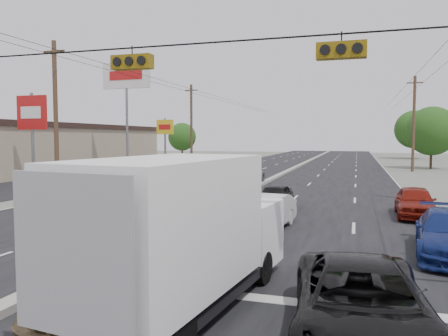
% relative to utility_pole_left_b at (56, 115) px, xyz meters
% --- Properties ---
extents(ground, '(200.00, 200.00, 0.00)m').
position_rel_utility_pole_left_b_xyz_m(ground, '(12.50, -15.00, -5.11)').
color(ground, '#606356').
rests_on(ground, ground).
extents(road_surface, '(20.00, 160.00, 0.02)m').
position_rel_utility_pole_left_b_xyz_m(road_surface, '(12.50, 15.00, -5.11)').
color(road_surface, black).
rests_on(road_surface, ground).
extents(center_median, '(0.50, 160.00, 0.20)m').
position_rel_utility_pole_left_b_xyz_m(center_median, '(12.50, 15.00, -5.01)').
color(center_median, gray).
rests_on(center_median, ground).
extents(strip_mall, '(12.00, 42.00, 4.60)m').
position_rel_utility_pole_left_b_xyz_m(strip_mall, '(-13.50, 10.00, -2.81)').
color(strip_mall, tan).
rests_on(strip_mall, ground).
extents(parking_lot, '(10.00, 42.00, 0.02)m').
position_rel_utility_pole_left_b_xyz_m(parking_lot, '(-4.50, 10.00, -5.11)').
color(parking_lot, black).
rests_on(parking_lot, ground).
extents(utility_pole_left_b, '(1.60, 0.30, 10.00)m').
position_rel_utility_pole_left_b_xyz_m(utility_pole_left_b, '(0.00, 0.00, 0.00)').
color(utility_pole_left_b, '#422D1E').
rests_on(utility_pole_left_b, ground).
extents(utility_pole_left_c, '(1.60, 0.30, 10.00)m').
position_rel_utility_pole_left_b_xyz_m(utility_pole_left_c, '(0.00, 25.00, 0.00)').
color(utility_pole_left_c, '#422D1E').
rests_on(utility_pole_left_c, ground).
extents(utility_pole_right_c, '(1.60, 0.30, 10.00)m').
position_rel_utility_pole_left_b_xyz_m(utility_pole_right_c, '(25.00, 25.00, 0.00)').
color(utility_pole_right_c, '#422D1E').
rests_on(utility_pole_right_c, ground).
extents(traffic_signals, '(25.00, 0.30, 0.54)m').
position_rel_utility_pole_left_b_xyz_m(traffic_signals, '(13.90, -15.00, 0.39)').
color(traffic_signals, black).
rests_on(traffic_signals, ground).
extents(pole_sign_mid, '(2.60, 0.25, 7.00)m').
position_rel_utility_pole_left_b_xyz_m(pole_sign_mid, '(-4.50, 3.00, 0.01)').
color(pole_sign_mid, slate).
rests_on(pole_sign_mid, ground).
extents(pole_sign_billboard, '(5.00, 0.25, 11.00)m').
position_rel_utility_pole_left_b_xyz_m(pole_sign_billboard, '(-2.00, 13.00, 3.76)').
color(pole_sign_billboard, slate).
rests_on(pole_sign_billboard, ground).
extents(pole_sign_far, '(2.20, 0.25, 6.00)m').
position_rel_utility_pole_left_b_xyz_m(pole_sign_far, '(-3.50, 25.00, -0.70)').
color(pole_sign_far, slate).
rests_on(pole_sign_far, ground).
extents(tree_left_far, '(4.80, 4.80, 6.12)m').
position_rel_utility_pole_left_b_xyz_m(tree_left_far, '(-9.50, 45.00, -1.39)').
color(tree_left_far, '#382619').
rests_on(tree_left_far, ground).
extents(tree_right_mid, '(5.60, 5.60, 7.14)m').
position_rel_utility_pole_left_b_xyz_m(tree_right_mid, '(27.50, 30.00, -0.77)').
color(tree_right_mid, '#382619').
rests_on(tree_right_mid, ground).
extents(tree_right_far, '(6.40, 6.40, 8.16)m').
position_rel_utility_pole_left_b_xyz_m(tree_right_far, '(28.50, 55.00, -0.15)').
color(tree_right_far, '#382619').
rests_on(tree_right_far, ground).
extents(box_truck, '(2.97, 6.53, 3.20)m').
position_rel_utility_pole_left_b_xyz_m(box_truck, '(15.98, -16.57, -3.47)').
color(box_truck, black).
rests_on(box_truck, ground).
extents(tan_sedan, '(2.83, 5.85, 1.64)m').
position_rel_utility_pole_left_b_xyz_m(tan_sedan, '(15.24, -16.84, -4.29)').
color(tan_sedan, olive).
rests_on(tan_sedan, ground).
extents(red_sedan, '(1.63, 3.92, 1.26)m').
position_rel_utility_pole_left_b_xyz_m(red_sedan, '(13.90, -9.23, -4.48)').
color(red_sedan, '#AD0A1B').
rests_on(red_sedan, ground).
extents(black_suv, '(2.76, 5.22, 1.40)m').
position_rel_utility_pole_left_b_xyz_m(black_suv, '(19.50, -17.11, -4.41)').
color(black_suv, black).
rests_on(black_suv, ground).
extents(queue_car_a, '(1.61, 3.75, 1.26)m').
position_rel_utility_pole_left_b_xyz_m(queue_car_a, '(15.50, -3.52, -4.48)').
color(queue_car_a, black).
rests_on(queue_car_a, ground).
extents(queue_car_b, '(1.95, 4.21, 1.34)m').
position_rel_utility_pole_left_b_xyz_m(queue_car_b, '(16.00, -8.26, -4.44)').
color(queue_car_b, silver).
rests_on(queue_car_b, ground).
extents(queue_car_e, '(1.75, 4.09, 1.38)m').
position_rel_utility_pole_left_b_xyz_m(queue_car_e, '(21.91, -3.67, -4.42)').
color(queue_car_e, maroon).
rests_on(queue_car_e, ground).
extents(oncoming_near, '(2.36, 5.18, 1.47)m').
position_rel_utility_pole_left_b_xyz_m(oncoming_near, '(9.60, -3.71, -4.37)').
color(oncoming_near, black).
rests_on(oncoming_near, ground).
extents(oncoming_far, '(2.99, 5.66, 1.52)m').
position_rel_utility_pole_left_b_xyz_m(oncoming_far, '(11.10, 6.67, -4.35)').
color(oncoming_far, '#93969A').
rests_on(oncoming_far, ground).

